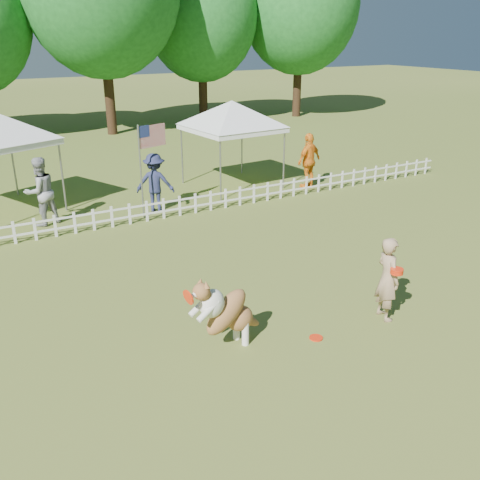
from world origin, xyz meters
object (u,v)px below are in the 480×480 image
Objects in this scene: dog at (227,311)px; spectator_c at (309,161)px; spectator_b at (155,183)px; flag_pole at (141,172)px; frisbee_on_turf at (316,338)px; handler at (387,279)px; spectator_a at (40,192)px; canopy_tent_right at (232,145)px.

spectator_c reaches higher than dog.
spectator_c reaches higher than spectator_b.
flag_pole is at bearing 65.22° from spectator_b.
frisbee_on_turf is (1.48, -0.51, -0.68)m from dog.
handler reaches higher than dog.
spectator_a reaches higher than handler.
flag_pole is 1.40× the size of spectator_a.
spectator_c is at bearing -152.75° from spectator_b.
spectator_a is (-6.46, -0.97, -0.47)m from canopy_tent_right.
dog is 0.49× the size of canopy_tent_right.
flag_pole is 2.75m from spectator_a.
canopy_tent_right is 1.07× the size of flag_pole.
dog is at bearing -118.06° from flag_pole.
canopy_tent_right is 4.22m from flag_pole.
canopy_tent_right is at bearing 168.92° from spectator_a.
handler is 1.16× the size of dog.
dog is 7.78m from spectator_b.
canopy_tent_right is at bearing 69.73° from frisbee_on_turf.
handler is 6.69× the size of frisbee_on_turf.
canopy_tent_right is 1.52× the size of spectator_c.
frisbee_on_turf is 7.83m from flag_pole.
frisbee_on_turf is at bearing 117.39° from spectator_b.
spectator_c is at bearing 36.58° from dog.
spectator_c is at bearing -15.88° from handler.
frisbee_on_turf is (-1.55, 0.02, -0.79)m from handler.
spectator_b is 0.93× the size of spectator_c.
canopy_tent_right is at bearing 51.18° from dog.
spectator_b is at bearing 153.84° from spectator_a.
canopy_tent_right is 3.61m from spectator_b.
spectator_b is (0.54, 0.40, -0.46)m from flag_pole.
flag_pole reaches higher than handler.
spectator_c is (8.62, -0.50, -0.02)m from spectator_a.
frisbee_on_turf is 0.13× the size of spectator_c.
flag_pole is (-3.85, -1.73, -0.09)m from canopy_tent_right.
handler is at bearing 98.47° from spectator_a.
handler is 0.60× the size of flag_pole.
flag_pole is 1.53× the size of spectator_b.
spectator_a is 3.17m from spectator_b.
canopy_tent_right reaches higher than spectator_a.
spectator_a is 1.02× the size of spectator_c.
spectator_c is (7.13, 7.47, 0.24)m from dog.
spectator_a is at bearing -19.25° from spectator_c.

